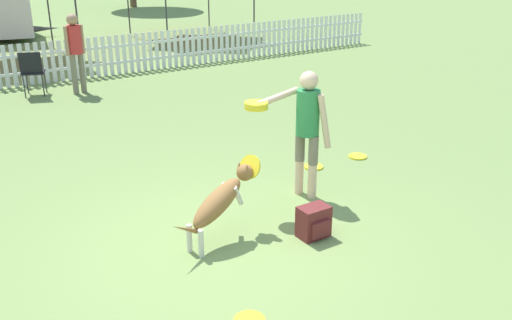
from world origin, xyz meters
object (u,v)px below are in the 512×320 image
at_px(leaping_dog, 222,199).
at_px(spectator_standing, 75,46).
at_px(frisbee_midfield, 313,167).
at_px(frisbee_near_handler, 358,156).
at_px(folding_chair_blue_left, 32,69).
at_px(backpack_on_grass, 314,222).
at_px(handler_person, 304,121).

bearing_deg(leaping_dog, spectator_standing, 158.95).
xyz_separation_m(frisbee_midfield, spectator_standing, (-1.52, 5.81, 0.95)).
height_order(frisbee_near_handler, folding_chair_blue_left, folding_chair_blue_left).
xyz_separation_m(frisbee_near_handler, folding_chair_blue_left, (-3.14, 6.11, 0.54)).
relative_size(frisbee_midfield, folding_chair_blue_left, 0.30).
distance_m(frisbee_midfield, spectator_standing, 6.08).
relative_size(frisbee_near_handler, backpack_on_grass, 0.77).
distance_m(handler_person, leaping_dog, 1.52).
relative_size(backpack_on_grass, spectator_standing, 0.22).
height_order(handler_person, frisbee_midfield, handler_person).
bearing_deg(spectator_standing, folding_chair_blue_left, -30.80).
height_order(handler_person, leaping_dog, handler_person).
relative_size(handler_person, folding_chair_blue_left, 1.72).
xyz_separation_m(leaping_dog, spectator_standing, (0.56, 6.88, 0.49)).
relative_size(frisbee_midfield, spectator_standing, 0.17).
xyz_separation_m(folding_chair_blue_left, spectator_standing, (0.83, -0.27, 0.42)).
xyz_separation_m(backpack_on_grass, spectator_standing, (-0.29, 7.35, 0.79)).
bearing_deg(folding_chair_blue_left, backpack_on_grass, 119.18).
bearing_deg(folding_chair_blue_left, leaping_dog, 112.93).
bearing_deg(folding_chair_blue_left, handler_person, 124.49).
height_order(handler_person, spectator_standing, spectator_standing).
xyz_separation_m(frisbee_near_handler, backpack_on_grass, (-2.01, -1.51, 0.16)).
bearing_deg(folding_chair_blue_left, spectator_standing, -177.17).
relative_size(frisbee_near_handler, folding_chair_blue_left, 0.30).
relative_size(handler_person, spectator_standing, 0.98).
xyz_separation_m(frisbee_near_handler, frisbee_midfield, (-0.79, 0.04, 0.00)).
bearing_deg(leaping_dog, backpack_on_grass, 44.77).
height_order(leaping_dog, backpack_on_grass, leaping_dog).
height_order(frisbee_midfield, folding_chair_blue_left, folding_chair_blue_left).
xyz_separation_m(frisbee_midfield, backpack_on_grass, (-1.22, -1.55, 0.16)).
bearing_deg(backpack_on_grass, frisbee_near_handler, 36.91).
relative_size(leaping_dog, backpack_on_grass, 3.45).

